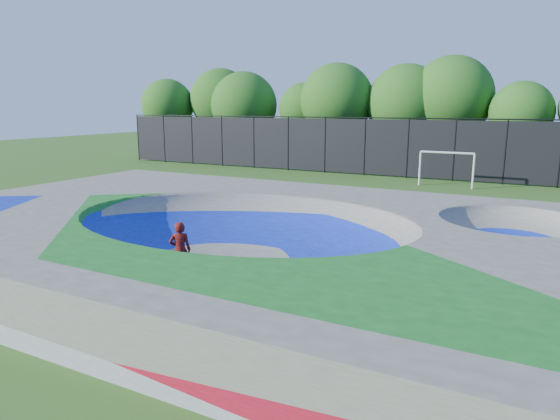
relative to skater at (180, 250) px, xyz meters
The scene contains 7 objects.
ground 2.35m from the skater, 70.68° to the left, with size 120.00×120.00×0.00m, color #2B5317.
skate_deck 2.20m from the skater, 70.68° to the left, with size 22.00×14.00×1.50m, color gray.
skater is the anchor object (origin of this frame).
skateboard 0.80m from the skater, ahead, with size 0.78×0.22×0.05m, color black.
soccer_goal 20.74m from the skater, 79.65° to the left, with size 3.22×0.12×2.13m.
fence 23.12m from the skater, 88.20° to the left, with size 48.09×0.09×4.04m.
treeline 28.27m from the skater, 94.73° to the left, with size 51.99×7.86×8.59m.
Camera 1 is at (8.05, -12.70, 4.83)m, focal length 32.00 mm.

